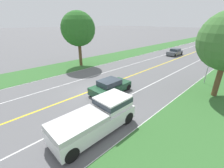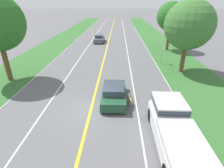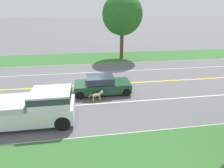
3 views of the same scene
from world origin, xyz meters
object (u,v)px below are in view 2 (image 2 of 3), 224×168
at_px(ego_car, 114,93).
at_px(roadside_tree_right_near, 189,25).
at_px(street_sign, 162,53).
at_px(pickup_truck, 174,127).
at_px(oncoming_car, 99,39).
at_px(dog, 130,98).
at_px(roadside_tree_right_far, 171,17).

xyz_separation_m(ego_car, roadside_tree_right_near, (7.60, 6.76, 4.52)).
height_order(roadside_tree_right_near, street_sign, roadside_tree_right_near).
relative_size(ego_car, roadside_tree_right_near, 0.56).
distance_m(pickup_truck, oncoming_car, 28.08).
xyz_separation_m(dog, roadside_tree_right_near, (6.34, 7.19, 4.71)).
xyz_separation_m(pickup_truck, roadside_tree_right_far, (4.93, 21.35, 4.25)).
height_order(oncoming_car, roadside_tree_right_near, roadside_tree_right_near).
xyz_separation_m(ego_car, pickup_truck, (3.50, -4.55, 0.35)).
bearing_deg(oncoming_car, roadside_tree_right_far, 154.01).
height_order(dog, pickup_truck, pickup_truck).
bearing_deg(roadside_tree_right_near, dog, -131.41).
relative_size(ego_car, roadside_tree_right_far, 0.58).
bearing_deg(street_sign, pickup_truck, -99.84).
distance_m(pickup_truck, roadside_tree_right_near, 12.73).
bearing_deg(ego_car, dog, -18.52).
bearing_deg(roadside_tree_right_far, street_sign, -109.01).
bearing_deg(pickup_truck, street_sign, 80.16).
bearing_deg(oncoming_car, roadside_tree_right_near, 125.01).
bearing_deg(pickup_truck, oncoming_car, 104.48).
xyz_separation_m(dog, street_sign, (4.70, 10.04, 1.03)).
bearing_deg(dog, street_sign, 49.31).
height_order(roadside_tree_right_far, street_sign, roadside_tree_right_far).
height_order(pickup_truck, roadside_tree_right_far, roadside_tree_right_far).
bearing_deg(roadside_tree_right_far, dog, -112.60).
height_order(ego_car, roadside_tree_right_near, roadside_tree_right_near).
bearing_deg(ego_car, roadside_tree_right_near, 41.65).
distance_m(dog, pickup_truck, 4.72).
relative_size(dog, roadside_tree_right_far, 0.16).
distance_m(ego_car, roadside_tree_right_far, 19.36).
distance_m(pickup_truck, roadside_tree_right_far, 22.33).
height_order(pickup_truck, street_sign, street_sign).
distance_m(dog, roadside_tree_right_near, 10.68).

